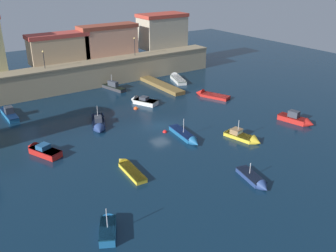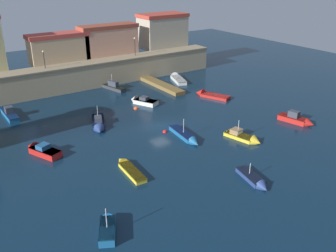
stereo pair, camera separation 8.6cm
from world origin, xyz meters
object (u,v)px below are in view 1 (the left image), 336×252
object	(u,v)px
moored_boat_1	(8,112)
mooring_buoy_1	(165,132)
moored_boat_0	(110,86)
moored_boat_5	(41,150)
moored_boat_7	(208,95)
moored_boat_2	(99,124)
mooring_buoy_0	(136,109)
moored_boat_6	(128,168)
moored_boat_8	(187,136)
quay_lamp_0	(44,56)
moored_boat_11	(108,226)
moored_boat_10	(177,78)
moored_boat_12	(141,101)
moored_boat_4	(245,137)
moored_boat_3	(297,119)
moored_boat_9	(255,180)
quay_lamp_1	(135,44)

from	to	relation	value
moored_boat_1	mooring_buoy_1	world-z (taller)	moored_boat_1
moored_boat_0	moored_boat_5	bearing A→B (deg)	121.72
moored_boat_7	moored_boat_5	bearing A→B (deg)	76.64
mooring_buoy_1	moored_boat_2	bearing A→B (deg)	134.31
mooring_buoy_0	moored_boat_2	bearing A→B (deg)	-157.63
moored_boat_1	moored_boat_6	xyz separation A→B (m)	(7.04, -24.33, -0.22)
moored_boat_1	moored_boat_8	size ratio (longest dim) A/B	1.07
moored_boat_0	quay_lamp_0	bearing A→B (deg)	58.51
moored_boat_1	moored_boat_11	distance (m)	32.26
moored_boat_7	moored_boat_0	bearing A→B (deg)	18.70
moored_boat_10	moored_boat_12	xyz separation A→B (m)	(-12.56, -7.76, 0.06)
moored_boat_4	mooring_buoy_1	size ratio (longest dim) A/B	8.83
moored_boat_3	mooring_buoy_1	size ratio (longest dim) A/B	8.92
moored_boat_9	mooring_buoy_1	xyz separation A→B (m)	(-0.68, 15.74, -0.28)
moored_boat_2	moored_boat_11	distance (m)	22.48
moored_boat_0	moored_boat_8	world-z (taller)	moored_boat_0
moored_boat_7	mooring_buoy_1	bearing A→B (deg)	96.68
quay_lamp_0	moored_boat_10	xyz separation A→B (m)	(23.54, -5.59, -6.25)
moored_boat_0	moored_boat_8	xyz separation A→B (m)	(-1.38, -24.93, -0.15)
moored_boat_1	moored_boat_5	distance (m)	15.04
moored_boat_11	moored_boat_3	bearing A→B (deg)	-51.59
quay_lamp_1	mooring_buoy_1	xyz separation A→B (m)	(-9.77, -24.96, -6.86)
quay_lamp_0	moored_boat_3	distance (m)	41.85
moored_boat_4	mooring_buoy_1	world-z (taller)	moored_boat_4
moored_boat_0	moored_boat_5	size ratio (longest dim) A/B	1.31
moored_boat_0	moored_boat_3	xyz separation A→B (m)	(14.80, -29.60, 0.04)
moored_boat_6	moored_boat_9	size ratio (longest dim) A/B	1.20
moored_boat_10	moored_boat_12	size ratio (longest dim) A/B	1.39
moored_boat_1	mooring_buoy_0	size ratio (longest dim) A/B	9.66
quay_lamp_0	moored_boat_7	world-z (taller)	quay_lamp_0
moored_boat_0	quay_lamp_1	bearing A→B (deg)	-79.14
moored_boat_8	quay_lamp_1	bearing A→B (deg)	169.70
moored_boat_7	moored_boat_10	size ratio (longest dim) A/B	0.90
moored_boat_2	moored_boat_12	size ratio (longest dim) A/B	1.29
quay_lamp_1	moored_boat_8	xyz separation A→B (m)	(-8.59, -28.24, -6.54)
quay_lamp_1	moored_boat_8	distance (m)	30.23
moored_boat_5	moored_boat_11	size ratio (longest dim) A/B	1.26
quay_lamp_0	mooring_buoy_0	distance (m)	18.72
moored_boat_2	moored_boat_6	distance (m)	13.04
quay_lamp_1	moored_boat_0	world-z (taller)	quay_lamp_1
moored_boat_1	moored_boat_12	xyz separation A→B (m)	(19.16, -6.60, -0.06)
quay_lamp_0	moored_boat_5	world-z (taller)	quay_lamp_0
moored_boat_5	moored_boat_10	size ratio (longest dim) A/B	0.75
moored_boat_2	moored_boat_5	size ratio (longest dim) A/B	1.23
moored_boat_8	moored_boat_5	bearing A→B (deg)	-104.42
moored_boat_4	moored_boat_11	world-z (taller)	moored_boat_11
moored_boat_0	moored_boat_7	xyz separation A→B (m)	(11.92, -13.46, -0.19)
moored_boat_9	moored_boat_10	world-z (taller)	moored_boat_9
moored_boat_2	moored_boat_8	size ratio (longest dim) A/B	1.00
moored_boat_9	moored_boat_11	bearing A→B (deg)	-83.72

